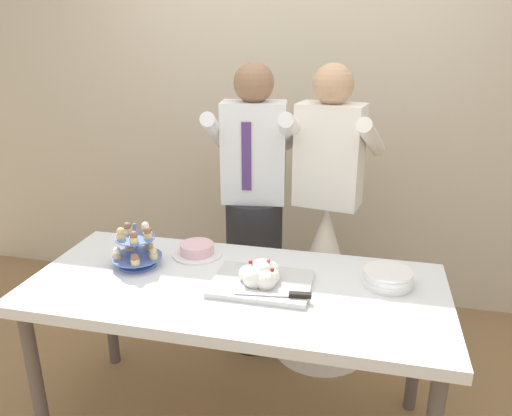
{
  "coord_description": "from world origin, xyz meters",
  "views": [
    {
      "loc": [
        0.52,
        -1.82,
        1.8
      ],
      "look_at": [
        0.06,
        0.15,
        1.07
      ],
      "focal_mm": 34.45,
      "sensor_mm": 36.0,
      "label": 1
    }
  ],
  "objects_px": {
    "plate_stack": "(388,278)",
    "person_groom": "(254,229)",
    "dessert_table": "(235,299)",
    "round_cake": "(197,250)",
    "main_cake_tray": "(261,278)",
    "cupcake_stand": "(136,248)",
    "person_bride": "(324,260)"
  },
  "relations": [
    {
      "from": "cupcake_stand",
      "to": "person_bride",
      "type": "height_order",
      "value": "person_bride"
    },
    {
      "from": "main_cake_tray",
      "to": "round_cake",
      "type": "xyz_separation_m",
      "value": [
        -0.37,
        0.23,
        -0.01
      ]
    },
    {
      "from": "cupcake_stand",
      "to": "person_groom",
      "type": "bearing_deg",
      "value": 57.17
    },
    {
      "from": "plate_stack",
      "to": "person_groom",
      "type": "bearing_deg",
      "value": 142.32
    },
    {
      "from": "plate_stack",
      "to": "person_bride",
      "type": "distance_m",
      "value": 0.7
    },
    {
      "from": "main_cake_tray",
      "to": "dessert_table",
      "type": "bearing_deg",
      "value": -178.54
    },
    {
      "from": "cupcake_stand",
      "to": "plate_stack",
      "type": "distance_m",
      "value": 1.13
    },
    {
      "from": "dessert_table",
      "to": "person_groom",
      "type": "height_order",
      "value": "person_groom"
    },
    {
      "from": "person_groom",
      "to": "person_bride",
      "type": "bearing_deg",
      "value": 2.89
    },
    {
      "from": "main_cake_tray",
      "to": "plate_stack",
      "type": "relative_size",
      "value": 2.03
    },
    {
      "from": "cupcake_stand",
      "to": "person_groom",
      "type": "height_order",
      "value": "person_groom"
    },
    {
      "from": "dessert_table",
      "to": "plate_stack",
      "type": "relative_size",
      "value": 8.4
    },
    {
      "from": "plate_stack",
      "to": "person_groom",
      "type": "xyz_separation_m",
      "value": [
        -0.72,
        0.56,
        -0.06
      ]
    },
    {
      "from": "cupcake_stand",
      "to": "person_groom",
      "type": "xyz_separation_m",
      "value": [
        0.41,
        0.63,
        -0.12
      ]
    },
    {
      "from": "round_cake",
      "to": "person_groom",
      "type": "height_order",
      "value": "person_groom"
    },
    {
      "from": "main_cake_tray",
      "to": "plate_stack",
      "type": "xyz_separation_m",
      "value": [
        0.53,
        0.14,
        -0.01
      ]
    },
    {
      "from": "plate_stack",
      "to": "round_cake",
      "type": "bearing_deg",
      "value": 173.69
    },
    {
      "from": "round_cake",
      "to": "dessert_table",
      "type": "bearing_deg",
      "value": -42.84
    },
    {
      "from": "dessert_table",
      "to": "main_cake_tray",
      "type": "xyz_separation_m",
      "value": [
        0.12,
        0.0,
        0.11
      ]
    },
    {
      "from": "cupcake_stand",
      "to": "main_cake_tray",
      "type": "distance_m",
      "value": 0.61
    },
    {
      "from": "main_cake_tray",
      "to": "person_groom",
      "type": "height_order",
      "value": "person_groom"
    },
    {
      "from": "cupcake_stand",
      "to": "main_cake_tray",
      "type": "height_order",
      "value": "cupcake_stand"
    },
    {
      "from": "main_cake_tray",
      "to": "person_groom",
      "type": "xyz_separation_m",
      "value": [
        -0.2,
        0.69,
        -0.07
      ]
    },
    {
      "from": "cupcake_stand",
      "to": "round_cake",
      "type": "xyz_separation_m",
      "value": [
        0.23,
        0.17,
        -0.06
      ]
    },
    {
      "from": "main_cake_tray",
      "to": "person_bride",
      "type": "xyz_separation_m",
      "value": [
        0.21,
        0.71,
        -0.23
      ]
    },
    {
      "from": "cupcake_stand",
      "to": "person_bride",
      "type": "relative_size",
      "value": 0.14
    },
    {
      "from": "main_cake_tray",
      "to": "person_groom",
      "type": "relative_size",
      "value": 0.26
    },
    {
      "from": "plate_stack",
      "to": "person_bride",
      "type": "xyz_separation_m",
      "value": [
        -0.32,
        0.58,
        -0.23
      ]
    },
    {
      "from": "dessert_table",
      "to": "main_cake_tray",
      "type": "relative_size",
      "value": 4.14
    },
    {
      "from": "cupcake_stand",
      "to": "plate_stack",
      "type": "xyz_separation_m",
      "value": [
        1.13,
        0.07,
        -0.05
      ]
    },
    {
      "from": "cupcake_stand",
      "to": "person_bride",
      "type": "bearing_deg",
      "value": 38.79
    },
    {
      "from": "dessert_table",
      "to": "plate_stack",
      "type": "xyz_separation_m",
      "value": [
        0.64,
        0.14,
        0.11
      ]
    }
  ]
}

